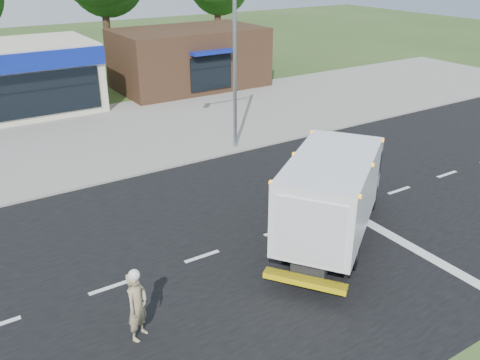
{
  "coord_description": "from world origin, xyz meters",
  "views": [
    {
      "loc": [
        -9.29,
        -12.06,
        8.75
      ],
      "look_at": [
        -0.85,
        1.14,
        1.7
      ],
      "focal_mm": 38.0,
      "sensor_mm": 36.0,
      "label": 1
    }
  ],
  "objects": [
    {
      "name": "parking_apron",
      "position": [
        0.0,
        14.0,
        0.01
      ],
      "size": [
        60.0,
        9.0,
        0.02
      ],
      "primitive_type": "cube",
      "color": "gray",
      "rests_on": "ground"
    },
    {
      "name": "road_asphalt",
      "position": [
        0.0,
        0.0,
        0.0
      ],
      "size": [
        60.0,
        14.0,
        0.02
      ],
      "primitive_type": "cube",
      "color": "black",
      "rests_on": "ground"
    },
    {
      "name": "ground",
      "position": [
        0.0,
        0.0,
        0.0
      ],
      "size": [
        120.0,
        120.0,
        0.0
      ],
      "primitive_type": "plane",
      "color": "#385123",
      "rests_on": "ground"
    },
    {
      "name": "emergency_worker",
      "position": [
        -6.03,
        -2.35,
        0.96
      ],
      "size": [
        0.81,
        0.75,
        1.97
      ],
      "rotation": [
        0.0,
        0.0,
        0.61
      ],
      "color": "tan",
      "rests_on": "ground"
    },
    {
      "name": "lane_markings",
      "position": [
        1.35,
        -1.35,
        0.02
      ],
      "size": [
        55.2,
        7.0,
        0.01
      ],
      "color": "silver",
      "rests_on": "road_asphalt"
    },
    {
      "name": "traffic_signal_pole",
      "position": [
        2.35,
        7.6,
        4.92
      ],
      "size": [
        3.51,
        0.25,
        8.0
      ],
      "color": "gray",
      "rests_on": "ground"
    },
    {
      "name": "brown_storefront",
      "position": [
        7.0,
        19.98,
        2.0
      ],
      "size": [
        10.0,
        6.7,
        4.0
      ],
      "color": "#382316",
      "rests_on": "ground"
    },
    {
      "name": "sidewalk",
      "position": [
        0.0,
        8.2,
        0.06
      ],
      "size": [
        60.0,
        2.4,
        0.12
      ],
      "primitive_type": "cube",
      "color": "gray",
      "rests_on": "ground"
    },
    {
      "name": "ems_box_truck",
      "position": [
        1.17,
        -1.32,
        1.84
      ],
      "size": [
        7.11,
        6.0,
        3.18
      ],
      "rotation": [
        0.0,
        0.0,
        0.63
      ],
      "color": "black",
      "rests_on": "ground"
    }
  ]
}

